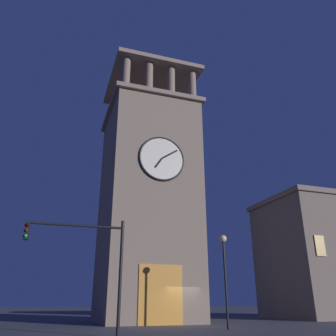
{
  "coord_description": "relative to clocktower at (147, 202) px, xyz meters",
  "views": [
    {
      "loc": [
        9.27,
        24.36,
        1.5
      ],
      "look_at": [
        -0.24,
        -4.37,
        13.21
      ],
      "focal_mm": 37.06,
      "sensor_mm": 36.0,
      "label": 1
    }
  ],
  "objects": [
    {
      "name": "street_lamp",
      "position": [
        -2.55,
        9.08,
        -6.0
      ],
      "size": [
        0.44,
        0.44,
        5.42
      ],
      "color": "black",
      "rests_on": "ground_plane"
    },
    {
      "name": "ground_plane",
      "position": [
        -1.68,
        4.35,
        -9.75
      ],
      "size": [
        200.0,
        200.0,
        0.0
      ],
      "primitive_type": "plane",
      "color": "#4C4C51"
    },
    {
      "name": "adjacent_wing_building",
      "position": [
        -20.52,
        -0.89,
        -3.91
      ],
      "size": [
        14.48,
        9.13,
        11.64
      ],
      "color": "#75665B",
      "rests_on": "ground_plane"
    },
    {
      "name": "traffic_signal_near",
      "position": [
        5.91,
        11.56,
        -6.09
      ],
      "size": [
        4.65,
        0.41,
        5.32
      ],
      "color": "black",
      "rests_on": "ground_plane"
    },
    {
      "name": "clocktower",
      "position": [
        0.0,
        0.0,
        0.0
      ],
      "size": [
        8.05,
        8.94,
        24.23
      ],
      "color": "gray",
      "rests_on": "ground_plane"
    }
  ]
}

